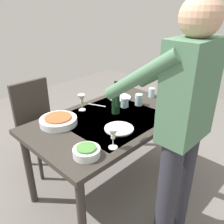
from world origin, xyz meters
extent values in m
plane|color=#66605B|center=(0.00, 0.00, 0.00)|extent=(6.00, 6.00, 0.00)
cube|color=#332D28|center=(0.00, 0.00, 0.72)|extent=(1.44, 0.85, 0.04)
cube|color=#C6AD89|center=(0.00, 0.00, 0.74)|extent=(0.79, 0.72, 0.00)
cylinder|color=#332D28|center=(-0.65, -0.35, 0.35)|extent=(0.06, 0.06, 0.70)
cylinder|color=#332D28|center=(0.65, -0.35, 0.35)|extent=(0.06, 0.06, 0.70)
cylinder|color=#332D28|center=(-0.65, 0.35, 0.35)|extent=(0.06, 0.06, 0.70)
cylinder|color=#332D28|center=(0.65, 0.35, 0.35)|extent=(0.06, 0.06, 0.70)
cube|color=black|center=(0.28, -0.72, 0.45)|extent=(0.40, 0.40, 0.04)
cube|color=#332D28|center=(0.28, -0.90, 0.70)|extent=(0.40, 0.04, 0.45)
cylinder|color=#332D28|center=(0.11, -0.89, 0.23)|extent=(0.04, 0.04, 0.43)
cylinder|color=#332D28|center=(0.45, -0.89, 0.23)|extent=(0.04, 0.04, 0.43)
cylinder|color=#332D28|center=(0.11, -0.55, 0.23)|extent=(0.04, 0.04, 0.43)
cylinder|color=#332D28|center=(0.45, -0.55, 0.23)|extent=(0.04, 0.04, 0.43)
cylinder|color=#2D2D38|center=(0.19, 0.70, 0.44)|extent=(0.14, 0.14, 0.88)
cylinder|color=#2D2D38|center=(-0.01, 0.70, 0.44)|extent=(0.14, 0.14, 0.88)
cube|color=#4C7556|center=(0.09, 0.70, 1.18)|extent=(0.36, 0.20, 0.60)
sphere|color=tan|center=(0.09, 0.70, 1.58)|extent=(0.22, 0.22, 0.22)
cylinder|color=#4C7556|center=(0.26, 0.47, 1.25)|extent=(0.08, 0.52, 0.40)
cylinder|color=#4C7556|center=(-0.08, 0.47, 1.25)|extent=(0.08, 0.52, 0.40)
cylinder|color=black|center=(-0.08, -0.04, 0.84)|extent=(0.07, 0.07, 0.20)
cylinder|color=black|center=(-0.08, -0.04, 0.98)|extent=(0.03, 0.03, 0.08)
cylinder|color=black|center=(-0.08, -0.04, 1.03)|extent=(0.03, 0.03, 0.02)
cylinder|color=white|center=(0.33, 0.33, 0.74)|extent=(0.06, 0.06, 0.01)
cylinder|color=white|center=(0.33, 0.33, 0.78)|extent=(0.01, 0.01, 0.07)
cone|color=white|center=(0.33, 0.33, 0.85)|extent=(0.07, 0.07, 0.07)
cylinder|color=beige|center=(0.33, 0.33, 0.83)|extent=(0.03, 0.03, 0.03)
cylinder|color=white|center=(0.09, -0.30, 0.74)|extent=(0.06, 0.06, 0.01)
cylinder|color=white|center=(0.09, -0.30, 0.78)|extent=(0.01, 0.01, 0.07)
cone|color=white|center=(0.09, -0.30, 0.85)|extent=(0.07, 0.07, 0.07)
cylinder|color=beige|center=(0.09, -0.30, 0.83)|extent=(0.03, 0.03, 0.03)
cylinder|color=silver|center=(-0.63, -0.04, 0.78)|extent=(0.06, 0.06, 0.09)
cylinder|color=silver|center=(-0.24, -0.07, 0.78)|extent=(0.07, 0.07, 0.09)
cylinder|color=silver|center=(-0.37, 0.00, 0.79)|extent=(0.07, 0.07, 0.11)
cylinder|color=silver|center=(0.39, -0.22, 0.77)|extent=(0.30, 0.30, 0.05)
cylinder|color=#C6562D|center=(0.39, -0.22, 0.79)|extent=(0.22, 0.22, 0.03)
cylinder|color=silver|center=(0.51, 0.27, 0.77)|extent=(0.18, 0.18, 0.05)
cylinder|color=#4C843D|center=(0.51, 0.27, 0.79)|extent=(0.13, 0.13, 0.03)
cylinder|color=silver|center=(-0.37, -0.25, 0.74)|extent=(0.23, 0.23, 0.01)
cylinder|color=silver|center=(0.11, 0.19, 0.74)|extent=(0.23, 0.23, 0.01)
cube|color=silver|center=(-0.51, 0.22, 0.74)|extent=(0.06, 0.20, 0.00)
cube|color=silver|center=(-0.08, -0.28, 0.74)|extent=(0.08, 0.17, 0.00)
camera|label=1|loc=(1.31, 1.27, 1.66)|focal=37.99mm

